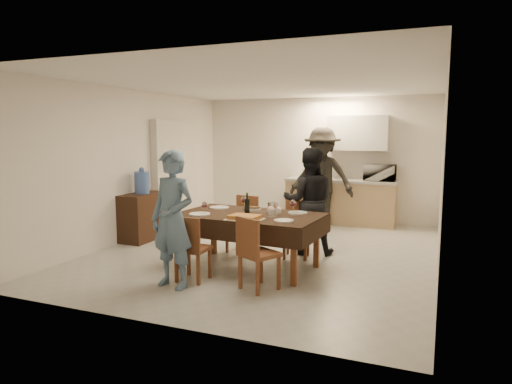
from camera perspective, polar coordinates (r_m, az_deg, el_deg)
floor at (r=7.27m, az=1.40°, el=-7.39°), size 5.00×6.00×0.02m
ceiling at (r=7.06m, az=1.47°, el=13.46°), size 5.00×6.00×0.02m
wall_back at (r=9.91m, az=7.57°, el=4.13°), size 5.00×0.02×2.60m
wall_front at (r=4.38m, az=-12.50°, el=-0.04°), size 5.00×0.02×2.60m
wall_left at (r=8.26m, az=-15.04°, el=3.30°), size 0.02×6.00×2.60m
wall_right at (r=6.60m, az=22.22°, el=2.03°), size 0.02×6.00×2.60m
stub_partition at (r=9.22m, az=-10.10°, el=2.28°), size 0.15×1.40×2.10m
kitchen_base_cabinet at (r=9.55m, az=10.49°, el=-1.30°), size 2.20×0.60×0.86m
kitchen_worktop at (r=9.49m, az=10.55°, el=1.42°), size 2.24×0.64×0.05m
upper_cabinet at (r=9.53m, az=12.64°, el=7.20°), size 1.20×0.34×0.70m
dining_table at (r=6.22m, az=-0.87°, el=-3.08°), size 2.01×1.27×0.76m
chair_near_left at (r=5.74m, az=-8.29°, el=-6.20°), size 0.39×0.39×0.45m
chair_near_right at (r=5.34m, az=0.10°, el=-6.84°), size 0.54×0.57×0.48m
chair_far_left at (r=7.04m, az=-2.13°, el=-3.43°), size 0.45×0.46×0.47m
chair_far_right at (r=6.73m, az=4.90°, el=-4.09°), size 0.43×0.44×0.46m
console at (r=8.18m, az=-13.94°, el=-3.01°), size 0.44×0.88×0.81m
water_jug at (r=8.09m, az=-14.07°, el=1.16°), size 0.26×0.26×0.38m
wine_bottle at (r=6.26m, az=-1.12°, el=-1.38°), size 0.07×0.07×0.28m
water_pitcher at (r=6.03m, az=2.00°, el=-2.18°), size 0.12×0.12×0.19m
savoury_tart at (r=5.83m, az=-1.42°, el=-3.18°), size 0.47×0.37×0.06m
salad_bowl at (r=6.27m, az=2.29°, el=-2.34°), size 0.20×0.20×0.08m
mushroom_dish at (r=6.49m, az=-0.32°, el=-2.18°), size 0.20×0.20×0.04m
wine_glass_a at (r=6.22m, az=-6.46°, el=-2.00°), size 0.08×0.08×0.17m
wine_glass_b at (r=6.25m, az=4.67°, el=-1.83°), size 0.09×0.09×0.20m
wine_glass_c at (r=6.55m, az=-1.47°, el=-1.34°), size 0.09×0.09×0.21m
plate_near_left at (r=6.21m, az=-7.07°, el=-2.76°), size 0.29×0.29×0.02m
plate_near_right at (r=5.73m, az=3.49°, el=-3.58°), size 0.25×0.25×0.01m
plate_far_left at (r=6.73m, az=-4.59°, el=-1.93°), size 0.29×0.29×0.02m
plate_far_right at (r=6.29m, az=5.24°, el=-2.60°), size 0.27×0.27×0.02m
microwave at (r=9.35m, az=15.23°, el=2.37°), size 0.60×0.40×0.33m
person_near at (r=5.54m, az=-10.40°, el=-3.39°), size 0.66×0.49×1.66m
person_far at (r=7.01m, az=6.63°, el=-1.15°), size 0.94×0.82×1.64m
person_kitchen at (r=9.11m, az=8.21°, el=1.82°), size 1.27×0.73×1.96m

